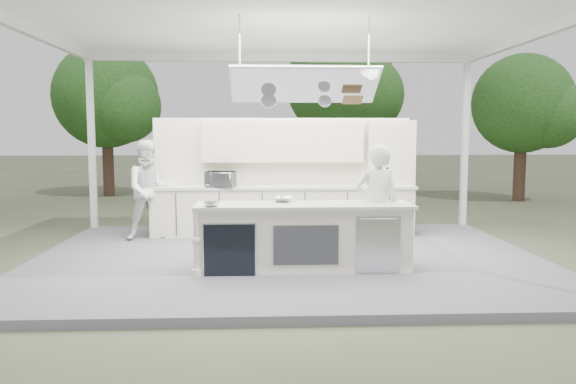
{
  "coord_description": "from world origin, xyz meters",
  "views": [
    {
      "loc": [
        -0.4,
        -8.84,
        2.07
      ],
      "look_at": [
        0.03,
        0.4,
        1.1
      ],
      "focal_mm": 35.0,
      "sensor_mm": 36.0,
      "label": 1
    }
  ],
  "objects_px": {
    "demo_island": "(303,237)",
    "back_counter": "(283,210)",
    "sous_chef": "(150,190)",
    "head_chef": "(377,205)"
  },
  "relations": [
    {
      "from": "back_counter",
      "to": "head_chef",
      "type": "relative_size",
      "value": 2.84
    },
    {
      "from": "demo_island",
      "to": "sous_chef",
      "type": "height_order",
      "value": "sous_chef"
    },
    {
      "from": "demo_island",
      "to": "sous_chef",
      "type": "bearing_deg",
      "value": 137.1
    },
    {
      "from": "demo_island",
      "to": "back_counter",
      "type": "relative_size",
      "value": 0.61
    },
    {
      "from": "sous_chef",
      "to": "head_chef",
      "type": "bearing_deg",
      "value": -50.02
    },
    {
      "from": "demo_island",
      "to": "back_counter",
      "type": "xyz_separation_m",
      "value": [
        -0.18,
        2.81,
        0.0
      ]
    },
    {
      "from": "demo_island",
      "to": "back_counter",
      "type": "bearing_deg",
      "value": 93.63
    },
    {
      "from": "back_counter",
      "to": "sous_chef",
      "type": "relative_size",
      "value": 2.77
    },
    {
      "from": "demo_island",
      "to": "back_counter",
      "type": "height_order",
      "value": "same"
    },
    {
      "from": "demo_island",
      "to": "back_counter",
      "type": "distance_m",
      "value": 2.82
    }
  ]
}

